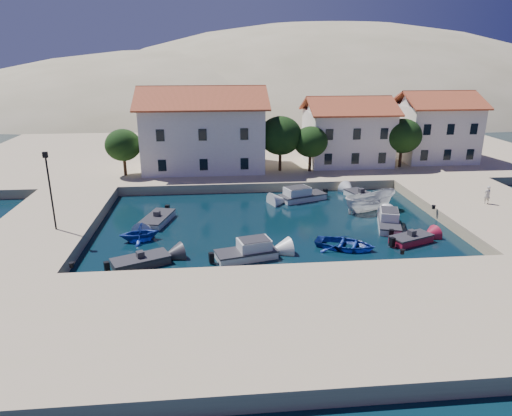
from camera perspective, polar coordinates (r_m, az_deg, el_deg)
The scene contains 23 objects.
ground at distance 30.97m, azimuth 4.29°, elevation -8.61°, with size 400.00×400.00×0.00m, color black.
quay_south at distance 25.61m, azimuth 6.59°, elevation -13.69°, with size 52.00×12.00×1.00m, color tan.
quay_east at distance 46.99m, azimuth 27.57°, elevation -0.46°, with size 11.00×20.00×1.00m, color tan.
quay_west at distance 42.00m, azimuth -24.75°, elevation -2.14°, with size 8.00×20.00×1.00m, color tan.
quay_north at distance 66.90m, azimuth 0.59°, elevation 6.82°, with size 80.00×36.00×1.00m, color tan.
hills at distance 157.43m, azimuth 4.07°, elevation 4.73°, with size 254.00×176.00×99.00m.
building_left at distance 55.75m, azimuth -6.63°, elevation 10.00°, with size 14.70×9.45×9.70m.
building_mid at distance 59.29m, azimuth 11.33°, elevation 9.58°, with size 10.50×8.40×8.30m.
building_right at distance 64.60m, azimuth 21.50°, elevation 9.61°, with size 9.45×8.40×8.80m.
trees at distance 54.22m, azimuth 4.68°, elevation 8.65°, with size 37.30×5.30×6.45m.
lamppost at distance 38.49m, azimuth -24.41°, elevation 2.80°, with size 0.35×0.25×6.22m.
bollards at distance 34.47m, azimuth 7.87°, elevation -3.72°, with size 29.36×9.56×0.30m.
motorboat_grey_sw at distance 33.41m, azimuth -14.20°, elevation -6.48°, with size 4.35×3.26×1.25m.
cabin_cruiser_south at distance 33.40m, azimuth -1.23°, elevation -5.54°, with size 4.77×2.91×1.60m.
rowboat_south at distance 35.95m, azimuth 11.02°, elevation -4.92°, with size 3.26×4.56×0.94m, color #1C3A9C.
motorboat_red_se at distance 38.19m, azimuth 18.82°, elevation -3.70°, with size 3.77×2.72×1.25m.
cabin_cruiser_east at distance 40.79m, azimuth 16.31°, elevation -1.75°, with size 2.98×4.69×1.60m.
boat_east at distance 44.77m, azimuth 13.96°, elevation -0.38°, with size 2.06×5.47×2.11m, color silver.
motorboat_white_ne at distance 48.54m, azimuth 12.99°, elevation 1.53°, with size 2.92×4.26×1.25m.
rowboat_west at distance 37.83m, azimuth -14.29°, elevation -3.96°, with size 2.67×3.10×1.63m, color #1C3A9C.
motorboat_white_west at distance 41.38m, azimuth -12.23°, elevation -1.39°, with size 3.01×4.69×1.25m.
cabin_cruiser_north at distance 46.98m, azimuth 5.85°, elevation 1.59°, with size 5.16×3.55×1.60m.
pedestrian at distance 47.31m, azimuth 26.94°, elevation 1.48°, with size 0.62×0.41×1.69m, color beige.
Camera 1 is at (-4.88, -27.13, 14.12)m, focal length 32.00 mm.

